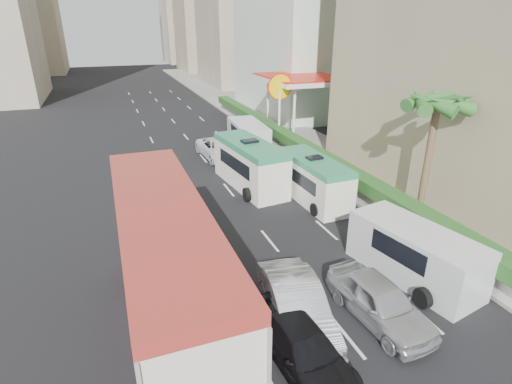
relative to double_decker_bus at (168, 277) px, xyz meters
name	(u,v)px	position (x,y,z in m)	size (l,w,h in m)	color
ground_plane	(328,299)	(6.00, 0.00, -2.53)	(200.00, 200.00, 0.00)	black
double_decker_bus	(168,277)	(0.00, 0.00, 0.00)	(2.50, 11.00, 5.06)	#A93227
car_silver_lane_a	(295,324)	(4.22, -0.80, -2.53)	(1.75, 5.02, 1.66)	#B8BABF
car_silver_lane_b	(377,318)	(7.14, -1.59, -2.53)	(1.85, 4.60, 1.57)	#B8BABF
car_black	(303,364)	(3.62, -2.57, -2.53)	(1.87, 4.59, 1.33)	black
van_asset	(219,158)	(6.84, 18.70, -2.53)	(2.49, 5.39, 1.50)	silver
minibus_near	(250,165)	(7.13, 12.19, -1.04)	(2.24, 6.73, 2.98)	silver
minibus_far	(313,180)	(9.92, 8.70, -1.21)	(1.98, 5.95, 2.64)	silver
panel_van_near	(414,253)	(10.12, 0.14, -1.42)	(2.23, 5.57, 2.23)	silver
panel_van_far	(248,136)	(9.82, 20.10, -1.39)	(2.28, 5.71, 2.28)	silver
sidewalk	(281,130)	(15.00, 25.00, -2.44)	(6.00, 120.00, 0.18)	#99968C
kerb_wall	(306,160)	(12.20, 14.00, -1.85)	(0.30, 44.00, 1.00)	silver
hedge	(307,149)	(12.20, 14.00, -1.00)	(1.10, 44.00, 0.70)	#2D6626
palm_tree	(427,164)	(13.80, 4.00, 0.85)	(0.36, 0.36, 6.40)	brown
shell_station	(300,106)	(16.00, 23.00, 0.22)	(6.50, 8.00, 5.50)	silver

